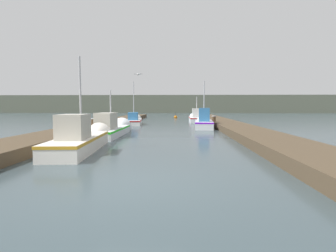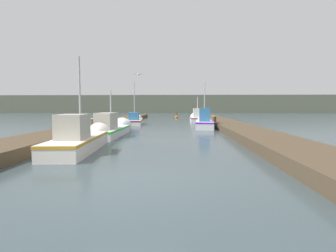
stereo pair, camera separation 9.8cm
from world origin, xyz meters
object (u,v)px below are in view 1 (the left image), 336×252
(fishing_boat_3, at_px, (134,121))
(seagull_lead, at_px, (138,74))
(mooring_piling_0, at_px, (132,117))
(fishing_boat_0, at_px, (84,138))
(fishing_boat_1, at_px, (112,129))
(channel_buoy, at_px, (176,117))
(fishing_boat_4, at_px, (196,118))
(mooring_piling_1, at_px, (214,121))
(fishing_boat_2, at_px, (204,122))
(mooring_piling_2, at_px, (93,127))
(mooring_piling_3, at_px, (205,117))

(fishing_boat_3, height_order, seagull_lead, fishing_boat_3)
(mooring_piling_0, bearing_deg, fishing_boat_0, -86.30)
(fishing_boat_1, xyz_separation_m, channel_buoy, (3.72, 22.17, -0.25))
(fishing_boat_4, bearing_deg, fishing_boat_3, -150.88)
(channel_buoy, bearing_deg, mooring_piling_1, -77.84)
(fishing_boat_2, bearing_deg, mooring_piling_2, -138.59)
(fishing_boat_1, relative_size, fishing_boat_2, 1.27)
(seagull_lead, bearing_deg, mooring_piling_1, 44.64)
(mooring_piling_1, bearing_deg, fishing_boat_0, -121.24)
(fishing_boat_3, xyz_separation_m, fishing_boat_4, (6.38, 3.57, 0.11))
(fishing_boat_1, relative_size, mooring_piling_2, 5.82)
(fishing_boat_2, bearing_deg, mooring_piling_3, 88.08)
(channel_buoy, height_order, seagull_lead, seagull_lead)
(mooring_piling_0, relative_size, mooring_piling_3, 0.91)
(fishing_boat_0, bearing_deg, mooring_piling_2, 99.63)
(fishing_boat_2, bearing_deg, fishing_boat_4, 94.65)
(fishing_boat_4, height_order, seagull_lead, seagull_lead)
(mooring_piling_0, distance_m, mooring_piling_2, 13.54)
(fishing_boat_3, bearing_deg, channel_buoy, 66.75)
(fishing_boat_0, bearing_deg, mooring_piling_1, 54.70)
(mooring_piling_3, relative_size, seagull_lead, 1.98)
(fishing_boat_2, relative_size, channel_buoy, 4.75)
(mooring_piling_0, xyz_separation_m, mooring_piling_3, (8.14, 0.02, 0.05))
(fishing_boat_1, distance_m, mooring_piling_2, 1.12)
(fishing_boat_2, xyz_separation_m, channel_buoy, (-2.46, 16.82, -0.33))
(fishing_boat_1, height_order, fishing_boat_3, fishing_boat_3)
(fishing_boat_4, bearing_deg, mooring_piling_2, -118.55)
(fishing_boat_3, distance_m, seagull_lead, 9.28)
(fishing_boat_3, bearing_deg, fishing_boat_0, -94.28)
(fishing_boat_2, height_order, mooring_piling_0, fishing_boat_2)
(fishing_boat_1, distance_m, channel_buoy, 22.49)
(fishing_boat_0, xyz_separation_m, mooring_piling_0, (-1.20, 18.56, 0.07))
(fishing_boat_4, distance_m, seagull_lead, 13.31)
(fishing_boat_2, xyz_separation_m, mooring_piling_2, (-7.28, -5.50, 0.06))
(mooring_piling_3, bearing_deg, fishing_boat_1, -117.77)
(fishing_boat_3, distance_m, mooring_piling_2, 9.85)
(mooring_piling_0, bearing_deg, fishing_boat_2, -47.90)
(fishing_boat_3, relative_size, seagull_lead, 9.97)
(fishing_boat_3, bearing_deg, fishing_boat_4, 23.59)
(mooring_piling_0, relative_size, channel_buoy, 1.01)
(mooring_piling_0, bearing_deg, fishing_boat_1, -85.39)
(fishing_boat_1, distance_m, seagull_lead, 3.95)
(seagull_lead, bearing_deg, mooring_piling_0, 104.23)
(fishing_boat_0, relative_size, fishing_boat_3, 1.09)
(fishing_boat_1, bearing_deg, fishing_boat_3, 91.66)
(fishing_boat_1, bearing_deg, mooring_piling_0, 94.85)
(fishing_boat_4, xyz_separation_m, seagull_lead, (-4.67, -11.99, 3.40))
(fishing_boat_2, bearing_deg, mooring_piling_0, 136.44)
(fishing_boat_4, bearing_deg, fishing_boat_1, -115.01)
(mooring_piling_2, bearing_deg, fishing_boat_3, 84.97)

